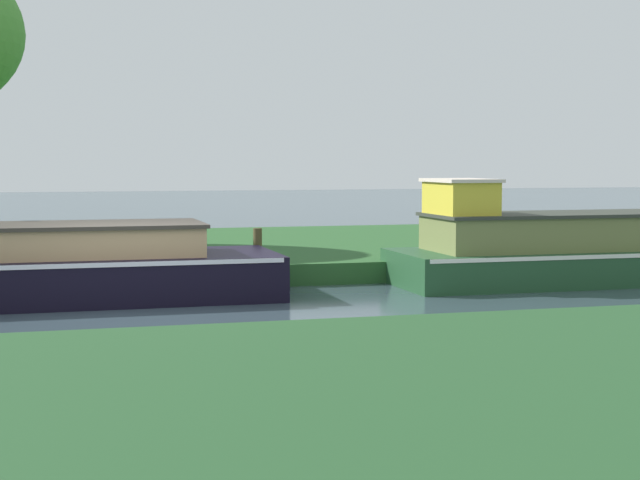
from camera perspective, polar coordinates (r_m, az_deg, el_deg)
ground_plane at (r=15.27m, az=-10.62°, el=-3.98°), size 120.00×120.00×0.00m
riverbank_far at (r=22.18m, az=-12.21°, el=-0.83°), size 72.00×10.00×0.40m
forest_narrowboat at (r=19.12m, az=15.80°, el=-0.56°), size 8.60×2.29×1.95m
mooring_post_near at (r=18.00m, az=-3.65°, el=-0.32°), size 0.16×0.16×0.63m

